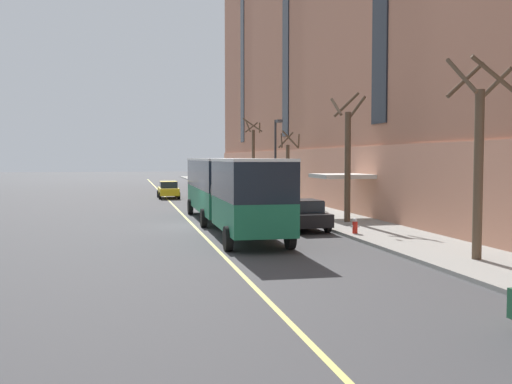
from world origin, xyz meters
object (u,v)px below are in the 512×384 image
(street_tree_mid_block, at_px, (347,158))
(parked_car_black_1, at_px, (302,215))
(street_tree_near_corner, at_px, (478,155))
(street_tree_far_uptown, at_px, (288,167))
(parked_car_green_0, at_px, (237,194))
(street_lamp, at_px, (276,153))
(city_bus, at_px, (228,187))
(street_tree_far_downtown, at_px, (253,156))
(taxi_cab, at_px, (168,190))
(fire_hydrant, at_px, (355,226))
(parked_car_green_3, at_px, (220,188))

(street_tree_mid_block, bearing_deg, parked_car_black_1, -148.19)
(street_tree_near_corner, bearing_deg, parked_car_black_1, 106.47)
(street_tree_mid_block, xyz_separation_m, street_tree_far_uptown, (0.03, 12.50, -0.67))
(parked_car_green_0, bearing_deg, street_tree_mid_block, -78.30)
(parked_car_green_0, relative_size, street_lamp, 0.70)
(city_bus, xyz_separation_m, street_tree_far_uptown, (6.73, 12.53, 0.89))
(street_tree_far_downtown, bearing_deg, street_tree_near_corner, -90.01)
(street_tree_mid_block, height_order, street_lamp, street_tree_mid_block)
(taxi_cab, xyz_separation_m, street_tree_near_corner, (8.21, -36.33, 3.00))
(taxi_cab, xyz_separation_m, street_tree_mid_block, (8.23, -23.72, 2.89))
(street_lamp, bearing_deg, street_tree_far_downtown, 84.53)
(parked_car_black_1, distance_m, fire_hydrant, 3.48)
(parked_car_black_1, bearing_deg, fire_hydrant, -61.47)
(street_tree_near_corner, bearing_deg, street_tree_far_uptown, 89.89)
(street_tree_mid_block, distance_m, fire_hydrant, 6.12)
(taxi_cab, relative_size, street_tree_far_uptown, 0.79)
(street_tree_near_corner, distance_m, fire_hydrant, 8.41)
(city_bus, distance_m, parked_car_black_1, 4.25)
(city_bus, bearing_deg, street_tree_mid_block, 0.19)
(parked_car_green_3, xyz_separation_m, street_tree_far_uptown, (3.17, -13.38, 2.22))
(city_bus, bearing_deg, fire_hydrant, -43.85)
(parked_car_green_0, relative_size, street_tree_mid_block, 0.61)
(street_tree_near_corner, xyz_separation_m, street_tree_far_downtown, (0.00, 37.66, 0.08))
(city_bus, bearing_deg, street_lamp, 63.27)
(parked_car_black_1, bearing_deg, street_tree_far_uptown, 77.55)
(parked_car_green_3, height_order, street_tree_mid_block, street_tree_mid_block)
(parked_car_green_3, xyz_separation_m, street_lamp, (1.73, -15.39, 3.25))
(taxi_cab, height_order, fire_hydrant, taxi_cab)
(parked_car_green_0, distance_m, street_lamp, 6.66)
(street_tree_near_corner, relative_size, fire_hydrant, 9.76)
(parked_car_green_0, bearing_deg, taxi_cab, 122.43)
(parked_car_green_3, bearing_deg, street_tree_far_downtown, -15.02)
(parked_car_black_1, distance_m, street_tree_far_downtown, 27.37)
(street_tree_near_corner, bearing_deg, city_bus, 117.97)
(street_tree_far_downtown, relative_size, street_lamp, 1.17)
(city_bus, height_order, street_tree_near_corner, street_tree_near_corner)
(parked_car_black_1, relative_size, street_tree_mid_block, 0.62)
(parked_car_green_0, height_order, parked_car_black_1, same)
(parked_car_black_1, height_order, parked_car_green_3, same)
(street_tree_mid_block, distance_m, street_lamp, 10.59)
(street_tree_mid_block, distance_m, street_tree_far_downtown, 25.05)
(parked_car_green_3, distance_m, taxi_cab, 5.53)
(parked_car_green_0, xyz_separation_m, street_tree_far_downtown, (3.29, 9.07, 3.08))
(street_tree_near_corner, relative_size, street_tree_mid_block, 0.97)
(taxi_cab, height_order, street_tree_mid_block, street_tree_mid_block)
(city_bus, xyz_separation_m, street_tree_near_corner, (6.68, -12.59, 1.67))
(street_tree_far_uptown, bearing_deg, parked_car_green_3, 103.32)
(street_tree_near_corner, bearing_deg, parked_car_green_3, 94.63)
(parked_car_black_1, xyz_separation_m, street_tree_far_downtown, (3.15, 27.01, 3.08))
(taxi_cab, distance_m, street_tree_far_downtown, 8.87)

